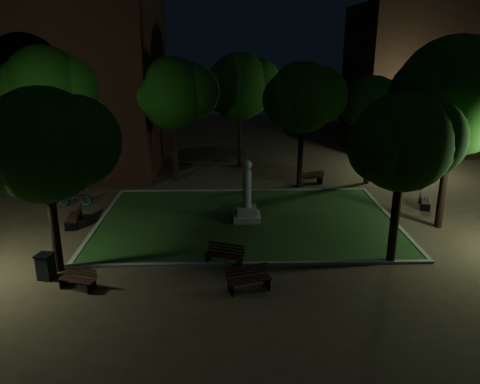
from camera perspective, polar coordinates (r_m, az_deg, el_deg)
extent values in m
plane|color=#4B3B27|center=(22.65, 1.03, -5.38)|extent=(80.00, 80.00, 0.00)
cube|color=#26481A|center=(24.49, 0.83, -3.46)|extent=(15.00, 10.00, 0.08)
cube|color=slate|center=(19.81, 1.42, -8.74)|extent=(15.40, 0.20, 0.12)
cube|color=slate|center=(29.29, 0.44, 0.19)|extent=(15.40, 0.20, 0.12)
cube|color=slate|center=(25.35, -16.63, -3.43)|extent=(0.20, 10.00, 0.12)
cube|color=slate|center=(25.91, 17.91, -3.10)|extent=(0.20, 10.00, 0.12)
cube|color=#A6A096|center=(24.42, 0.84, -3.04)|extent=(1.40, 1.40, 0.30)
cube|color=#A6A096|center=(24.30, 0.84, -2.27)|extent=(1.00, 1.00, 0.40)
cylinder|color=#A6A096|center=(23.91, 0.85, 0.43)|extent=(0.44, 0.44, 2.00)
sphere|color=#A6A096|center=(23.57, 0.87, 3.34)|extent=(0.50, 0.50, 0.50)
cube|color=#442518|center=(37.96, -25.65, 13.96)|extent=(20.00, 12.00, 15.00)
cube|color=black|center=(33.07, -23.01, 6.95)|extent=(5.00, 3.00, 7.00)
cylinder|color=black|center=(32.68, -23.76, 12.97)|extent=(5.00, 3.00, 5.00)
plane|color=orange|center=(34.17, -22.30, 7.34)|extent=(6.30, 0.00, 6.30)
cube|color=#442518|center=(45.08, 24.00, 12.58)|extent=(16.00, 10.00, 12.00)
cylinder|color=black|center=(20.03, -21.70, -3.87)|extent=(0.36, 0.36, 3.89)
sphere|color=#1B4E0F|center=(19.15, -22.81, 5.29)|extent=(4.43, 4.43, 4.43)
sphere|color=#1B4E0F|center=(18.94, -19.50, 5.85)|extent=(3.55, 3.55, 3.55)
sphere|color=#1B4E0F|center=(19.24, -25.55, 4.69)|extent=(3.32, 3.32, 3.32)
cylinder|color=black|center=(31.44, -7.96, 5.26)|extent=(0.36, 0.36, 4.39)
sphere|color=#1B4E0F|center=(30.87, -8.25, 11.79)|extent=(4.67, 4.67, 4.67)
sphere|color=#1B4E0F|center=(30.95, -6.02, 12.08)|extent=(3.74, 3.74, 3.74)
sphere|color=#1B4E0F|center=(30.71, -10.07, 11.49)|extent=(3.50, 3.50, 3.50)
cylinder|color=black|center=(29.89, 7.38, 4.67)|extent=(0.36, 0.36, 4.42)
sphere|color=#1B4E0F|center=(29.30, 7.66, 11.38)|extent=(4.35, 4.35, 4.35)
sphere|color=#1B4E0F|center=(29.67, 9.73, 11.56)|extent=(3.48, 3.48, 3.48)
sphere|color=#1B4E0F|center=(28.89, 6.01, 11.15)|extent=(3.26, 3.26, 3.26)
cylinder|color=black|center=(31.70, 15.39, 4.61)|extent=(0.36, 0.36, 4.08)
sphere|color=#1B4E0F|center=(31.17, 15.87, 10.22)|extent=(3.63, 3.63, 3.63)
sphere|color=#1B4E0F|center=(31.63, 17.37, 10.37)|extent=(2.90, 2.90, 2.90)
sphere|color=#1B4E0F|center=(30.69, 14.70, 10.02)|extent=(2.72, 2.72, 2.72)
cylinder|color=black|center=(25.03, 23.59, 1.25)|extent=(0.36, 0.36, 4.85)
sphere|color=#1B4E0F|center=(24.30, 24.79, 10.55)|extent=(5.59, 5.59, 5.59)
sphere|color=#1B4E0F|center=(23.57, 22.59, 10.40)|extent=(4.20, 4.20, 4.20)
cylinder|color=black|center=(20.31, 18.36, -3.05)|extent=(0.36, 0.36, 4.00)
sphere|color=#1B4E0F|center=(19.46, 19.26, 5.77)|extent=(3.96, 3.96, 3.96)
sphere|color=#1B4E0F|center=(19.99, 21.77, 6.08)|extent=(3.17, 3.17, 3.17)
sphere|color=#1B4E0F|center=(18.94, 17.29, 5.34)|extent=(2.97, 2.97, 2.97)
cylinder|color=black|center=(32.40, -21.34, 4.76)|extent=(0.36, 0.36, 4.59)
sphere|color=#1B4E0F|center=(31.83, -22.14, 11.70)|extent=(5.54, 5.54, 5.54)
sphere|color=#1B4E0F|center=(31.56, -19.64, 12.12)|extent=(4.43, 4.43, 4.43)
sphere|color=#1B4E0F|center=(31.96, -24.20, 11.30)|extent=(4.15, 4.15, 4.15)
cylinder|color=black|center=(34.71, -0.04, 6.68)|extent=(0.36, 0.36, 4.47)
sphere|color=#1B4E0F|center=(34.20, -0.04, 12.72)|extent=(4.77, 4.77, 4.77)
sphere|color=#1B4E0F|center=(34.44, 1.99, 12.91)|extent=(3.81, 3.81, 3.81)
sphere|color=#1B4E0F|center=(33.90, -1.68, 12.50)|extent=(3.58, 3.58, 3.58)
cylinder|color=black|center=(31.76, -19.89, 4.36)|extent=(0.12, 0.12, 4.24)
cylinder|color=black|center=(31.38, -20.29, 8.13)|extent=(0.90, 0.08, 0.08)
sphere|color=#D8FFD8|center=(31.53, -21.08, 8.08)|extent=(0.28, 0.28, 0.28)
sphere|color=#D8FFD8|center=(31.24, -19.51, 8.17)|extent=(0.28, 0.28, 0.28)
cylinder|color=black|center=(34.89, 20.23, 5.73)|extent=(0.12, 0.12, 4.58)
cylinder|color=black|center=(34.53, 20.64, 9.44)|extent=(0.90, 0.08, 0.08)
sphere|color=#D8FFD8|center=(34.36, 19.93, 9.48)|extent=(0.28, 0.28, 0.28)
sphere|color=#D8FFD8|center=(34.70, 21.33, 9.40)|extent=(0.28, 0.28, 0.28)
cube|color=black|center=(20.00, -3.82, -8.00)|extent=(0.24, 0.54, 0.44)
cube|color=black|center=(19.56, 0.03, -8.58)|extent=(0.24, 0.54, 0.44)
cube|color=#351A14|center=(19.48, -2.15, -7.95)|extent=(1.53, 0.63, 0.04)
cube|color=#351A14|center=(19.60, -2.01, -7.78)|extent=(1.53, 0.63, 0.04)
cube|color=#351A14|center=(19.72, -1.86, -7.62)|extent=(1.53, 0.63, 0.04)
cube|color=#351A14|center=(19.84, -1.72, -7.45)|extent=(1.53, 0.63, 0.04)
cube|color=#351A14|center=(19.84, -1.66, -7.12)|extent=(1.52, 0.60, 0.10)
cube|color=#351A14|center=(19.79, -1.67, -6.76)|extent=(1.52, 0.60, 0.10)
cube|color=#351A14|center=(19.73, -1.67, -6.39)|extent=(1.52, 0.60, 0.10)
cube|color=black|center=(17.68, -1.18, -11.61)|extent=(0.22, 0.56, 0.46)
cube|color=black|center=(18.10, 3.30, -10.89)|extent=(0.22, 0.56, 0.46)
cube|color=#351A14|center=(17.57, 1.34, -10.92)|extent=(1.61, 0.57, 0.04)
cube|color=#351A14|center=(17.69, 1.18, -10.70)|extent=(1.61, 0.57, 0.04)
cube|color=#351A14|center=(17.81, 1.03, -10.49)|extent=(1.61, 0.57, 0.04)
cube|color=#351A14|center=(17.93, 0.87, -10.29)|extent=(1.61, 0.57, 0.04)
cube|color=#351A14|center=(17.93, 0.81, -9.90)|extent=(1.60, 0.53, 0.10)
cube|color=#351A14|center=(17.87, 0.81, -9.49)|extent=(1.60, 0.53, 0.10)
cube|color=#351A14|center=(17.80, 0.81, -9.08)|extent=(1.60, 0.53, 0.10)
cube|color=black|center=(19.35, -20.66, -10.20)|extent=(0.21, 0.48, 0.39)
cube|color=black|center=(18.66, -17.59, -10.95)|extent=(0.21, 0.48, 0.39)
cube|color=#351A14|center=(18.77, -19.57, -10.27)|extent=(1.37, 0.55, 0.04)
cube|color=#351A14|center=(18.86, -19.35, -10.11)|extent=(1.37, 0.55, 0.04)
cube|color=#351A14|center=(18.94, -19.12, -9.95)|extent=(1.37, 0.55, 0.04)
cube|color=#351A14|center=(19.03, -18.90, -9.80)|extent=(1.37, 0.55, 0.04)
cube|color=#351A14|center=(19.03, -18.83, -9.49)|extent=(1.36, 0.52, 0.09)
cube|color=#351A14|center=(18.97, -18.86, -9.16)|extent=(1.36, 0.52, 0.09)
cube|color=#351A14|center=(18.92, -18.90, -8.82)|extent=(1.36, 0.52, 0.09)
cube|color=black|center=(25.97, -19.28, -2.78)|extent=(0.58, 0.12, 0.46)
cube|color=black|center=(24.62, -19.95, -3.98)|extent=(0.58, 0.12, 0.46)
cube|color=#351A14|center=(25.26, -20.18, -2.86)|extent=(0.26, 1.69, 0.04)
cube|color=#351A14|center=(25.23, -19.85, -2.85)|extent=(0.26, 1.69, 0.04)
cube|color=#351A14|center=(25.19, -19.52, -2.85)|extent=(0.26, 1.69, 0.04)
cube|color=#351A14|center=(25.16, -19.19, -2.84)|extent=(0.26, 1.69, 0.04)
cube|color=#351A14|center=(25.11, -19.08, -2.61)|extent=(0.23, 1.68, 0.10)
cube|color=#351A14|center=(25.07, -19.11, -2.29)|extent=(0.23, 1.68, 0.10)
cube|color=#351A14|center=(25.02, -19.14, -1.97)|extent=(0.23, 1.68, 0.10)
cube|color=black|center=(27.79, 21.64, -1.77)|extent=(0.51, 0.21, 0.42)
cube|color=black|center=(29.04, 21.45, -0.93)|extent=(0.51, 0.21, 0.42)
cube|color=#351A14|center=(28.37, 22.01, -0.96)|extent=(0.54, 1.46, 0.04)
cube|color=#351A14|center=(28.36, 21.74, -0.94)|extent=(0.54, 1.46, 0.04)
cube|color=#351A14|center=(28.34, 21.48, -0.92)|extent=(0.54, 1.46, 0.04)
cube|color=#351A14|center=(28.33, 21.21, -0.90)|extent=(0.54, 1.46, 0.04)
cube|color=#351A14|center=(28.30, 21.12, -0.71)|extent=(0.51, 1.45, 0.09)
cube|color=#351A14|center=(28.26, 21.15, -0.45)|extent=(0.51, 1.45, 0.09)
cube|color=#351A14|center=(28.22, 21.18, -0.20)|extent=(0.51, 1.45, 0.09)
cube|color=black|center=(31.40, 9.70, 1.47)|extent=(0.28, 0.57, 0.47)
cube|color=black|center=(30.63, 7.33, 1.17)|extent=(0.28, 0.57, 0.47)
cube|color=#351A14|center=(31.13, 8.33, 1.87)|extent=(1.63, 0.73, 0.04)
cube|color=#351A14|center=(31.01, 8.47, 1.80)|extent=(1.63, 0.73, 0.04)
cube|color=#351A14|center=(30.89, 8.62, 1.73)|extent=(1.63, 0.73, 0.04)
cube|color=#351A14|center=(30.76, 8.76, 1.66)|extent=(1.63, 0.73, 0.04)
cube|color=#351A14|center=(30.68, 8.83, 1.82)|extent=(1.62, 0.70, 0.10)
cube|color=#351A14|center=(30.64, 8.85, 2.09)|extent=(1.62, 0.70, 0.10)
cube|color=#351A14|center=(30.60, 8.86, 2.37)|extent=(1.62, 0.70, 0.10)
cube|color=black|center=(20.08, -22.59, -8.46)|extent=(0.65, 0.65, 0.98)
cube|color=black|center=(19.87, -22.77, -7.10)|extent=(0.73, 0.73, 0.07)
imported|color=black|center=(28.16, -19.50, -0.66)|extent=(1.92, 0.79, 0.99)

